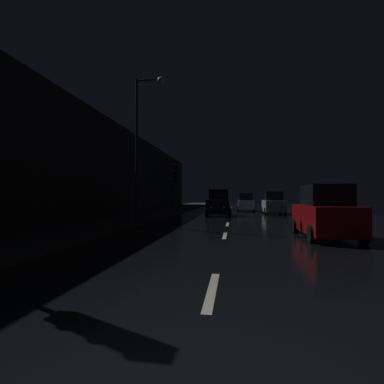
# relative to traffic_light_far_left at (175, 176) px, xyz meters

# --- Properties ---
(ground) EXTENTS (26.62, 84.00, 0.02)m
(ground) POSITION_rel_traffic_light_far_left_xyz_m (4.80, 1.01, -3.49)
(ground) COLOR black
(sidewalk_left) EXTENTS (4.40, 84.00, 0.15)m
(sidewalk_left) POSITION_rel_traffic_light_far_left_xyz_m (-2.30, 1.01, -3.41)
(sidewalk_left) COLOR #33302D
(sidewalk_left) RESTS_ON ground
(building_facade_left) EXTENTS (0.80, 63.00, 7.84)m
(building_facade_left) POSITION_rel_traffic_light_far_left_xyz_m (-4.90, -2.49, 0.44)
(building_facade_left) COLOR #2D2B28
(building_facade_left) RESTS_ON ground
(lane_centerline) EXTENTS (0.16, 39.63, 0.01)m
(lane_centerline) POSITION_rel_traffic_light_far_left_xyz_m (4.80, -3.65, -3.48)
(lane_centerline) COLOR beige
(lane_centerline) RESTS_ON ground
(traffic_light_far_left) EXTENTS (0.37, 0.48, 4.80)m
(traffic_light_far_left) POSITION_rel_traffic_light_far_left_xyz_m (0.00, 0.00, 0.00)
(traffic_light_far_left) COLOR #38383A
(traffic_light_far_left) RESTS_ON ground
(streetlamp_overhead) EXTENTS (1.70, 0.44, 8.30)m
(streetlamp_overhead) POSITION_rel_traffic_light_far_left_xyz_m (0.21, -9.83, 1.91)
(streetlamp_overhead) COLOR #2D2D30
(streetlamp_overhead) RESTS_ON ground
(car_approaching_headlights) EXTENTS (2.05, 4.43, 2.23)m
(car_approaching_headlights) POSITION_rel_traffic_light_far_left_xyz_m (3.91, -0.49, -2.46)
(car_approaching_headlights) COLOR black
(car_approaching_headlights) RESTS_ON ground
(car_parked_right_far) EXTENTS (1.92, 4.16, 2.10)m
(car_parked_right_far) POSITION_rel_traffic_light_far_left_xyz_m (8.81, 2.70, -2.52)
(car_parked_right_far) COLOR silver
(car_parked_right_far) RESTS_ON ground
(car_parked_right_near) EXTENTS (1.95, 4.23, 2.13)m
(car_parked_right_near) POSITION_rel_traffic_light_far_left_xyz_m (8.81, -13.24, -2.51)
(car_parked_right_near) COLOR maroon
(car_parked_right_near) RESTS_ON ground
(car_distant_taillights) EXTENTS (1.83, 3.96, 2.00)m
(car_distant_taillights) POSITION_rel_traffic_light_far_left_xyz_m (6.46, 7.44, -2.57)
(car_distant_taillights) COLOR #A5A8AD
(car_distant_taillights) RESTS_ON ground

